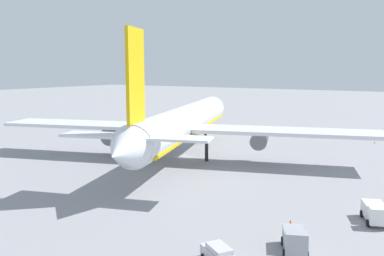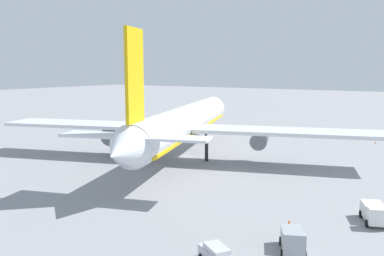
% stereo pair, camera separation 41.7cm
% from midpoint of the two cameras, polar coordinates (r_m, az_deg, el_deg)
% --- Properties ---
extents(ground_plane, '(600.00, 600.00, 0.00)m').
position_cam_midpoint_polar(ground_plane, '(88.24, -0.80, -4.07)').
color(ground_plane, gray).
extents(airliner, '(70.74, 77.97, 24.79)m').
position_cam_midpoint_polar(airliner, '(85.70, -1.05, 0.72)').
color(airliner, silver).
rests_on(airliner, ground).
extents(service_truck_0, '(5.67, 4.17, 2.50)m').
position_cam_midpoint_polar(service_truck_0, '(55.98, 24.56, -10.77)').
color(service_truck_0, white).
rests_on(service_truck_0, ground).
extents(service_truck_2, '(5.35, 3.94, 2.82)m').
position_cam_midpoint_polar(service_truck_2, '(44.73, 14.29, -15.05)').
color(service_truck_2, '#999EA5').
rests_on(service_truck_2, ground).
extents(service_van, '(3.97, 4.68, 1.97)m').
position_cam_midpoint_polar(service_van, '(41.32, 3.70, -17.37)').
color(service_van, silver).
rests_on(service_van, ground).
extents(baggage_cart_0, '(2.67, 2.52, 1.29)m').
position_cam_midpoint_polar(baggage_cart_0, '(129.66, -5.02, 0.21)').
color(baggage_cart_0, gray).
rests_on(baggage_cart_0, ground).
extents(traffic_cone_0, '(0.36, 0.36, 0.55)m').
position_cam_midpoint_polar(traffic_cone_0, '(113.83, 24.56, -1.88)').
color(traffic_cone_0, orange).
rests_on(traffic_cone_0, ground).
extents(traffic_cone_1, '(0.36, 0.36, 0.55)m').
position_cam_midpoint_polar(traffic_cone_1, '(52.62, 13.78, -12.70)').
color(traffic_cone_1, orange).
rests_on(traffic_cone_1, ground).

